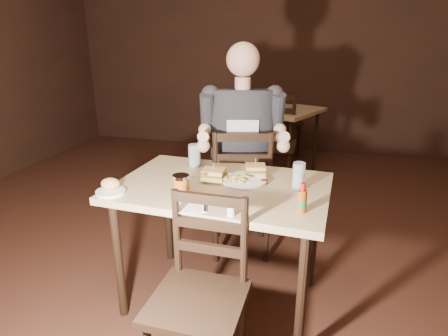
% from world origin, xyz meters
% --- Properties ---
extents(room_shell, '(7.00, 7.00, 7.00)m').
position_xyz_m(room_shell, '(0.00, 0.00, 1.40)').
color(room_shell, black).
rests_on(room_shell, ground).
extents(main_table, '(1.22, 0.86, 0.77)m').
position_xyz_m(main_table, '(0.02, 0.05, 0.69)').
color(main_table, tan).
rests_on(main_table, ground).
extents(bg_table, '(1.06, 1.06, 0.77)m').
position_xyz_m(bg_table, '(0.08, 2.50, 0.68)').
color(bg_table, tan).
rests_on(bg_table, ground).
extents(chair_far, '(0.55, 0.58, 0.97)m').
position_xyz_m(chair_far, '(0.01, 0.66, 0.49)').
color(chair_far, black).
rests_on(chair_far, ground).
extents(chair_near, '(0.42, 0.46, 0.89)m').
position_xyz_m(chair_near, '(0.06, -0.54, 0.44)').
color(chair_near, black).
rests_on(chair_near, ground).
extents(bg_chair_far, '(0.50, 0.54, 0.93)m').
position_xyz_m(bg_chair_far, '(0.08, 3.05, 0.47)').
color(bg_chair_far, black).
rests_on(bg_chair_far, ground).
extents(bg_chair_near, '(0.46, 0.50, 0.98)m').
position_xyz_m(bg_chair_near, '(0.08, 1.95, 0.49)').
color(bg_chair_near, black).
rests_on(bg_chair_near, ground).
extents(diner, '(0.68, 0.59, 1.02)m').
position_xyz_m(diner, '(0.02, 0.61, 1.01)').
color(diner, '#303035').
rests_on(diner, chair_far).
extents(dinner_plate, '(0.27, 0.27, 0.01)m').
position_xyz_m(dinner_plate, '(0.13, 0.12, 0.78)').
color(dinner_plate, white).
rests_on(dinner_plate, main_table).
extents(sandwich_left, '(0.13, 0.11, 0.11)m').
position_xyz_m(sandwich_left, '(-0.03, 0.08, 0.84)').
color(sandwich_left, '#DFAC5B').
rests_on(sandwich_left, dinner_plate).
extents(sandwich_right, '(0.13, 0.12, 0.10)m').
position_xyz_m(sandwich_right, '(0.18, 0.22, 0.83)').
color(sandwich_right, '#DFAC5B').
rests_on(sandwich_right, dinner_plate).
extents(fries_pile, '(0.23, 0.17, 0.04)m').
position_xyz_m(fries_pile, '(0.07, 0.10, 0.80)').
color(fries_pile, tan).
rests_on(fries_pile, dinner_plate).
extents(ketchup_dollop, '(0.05, 0.05, 0.01)m').
position_xyz_m(ketchup_dollop, '(0.25, 0.12, 0.79)').
color(ketchup_dollop, maroon).
rests_on(ketchup_dollop, dinner_plate).
extents(glass_left, '(0.08, 0.08, 0.14)m').
position_xyz_m(glass_left, '(-0.23, 0.32, 0.84)').
color(glass_left, silver).
rests_on(glass_left, main_table).
extents(glass_right, '(0.07, 0.07, 0.15)m').
position_xyz_m(glass_right, '(0.44, 0.09, 0.85)').
color(glass_right, silver).
rests_on(glass_right, main_table).
extents(hot_sauce, '(0.05, 0.05, 0.14)m').
position_xyz_m(hot_sauce, '(0.47, -0.19, 0.84)').
color(hot_sauce, '#904810').
rests_on(hot_sauce, main_table).
extents(salt_shaker, '(0.04, 0.04, 0.07)m').
position_xyz_m(salt_shaker, '(0.16, -0.31, 0.80)').
color(salt_shaker, white).
rests_on(salt_shaker, main_table).
extents(syrup_dispenser, '(0.09, 0.09, 0.11)m').
position_xyz_m(syrup_dispenser, '(-0.14, -0.15, 0.83)').
color(syrup_dispenser, '#904810').
rests_on(syrup_dispenser, main_table).
extents(napkin, '(0.19, 0.18, 0.00)m').
position_xyz_m(napkin, '(-0.05, -0.27, 0.77)').
color(napkin, white).
rests_on(napkin, main_table).
extents(knife, '(0.06, 0.18, 0.00)m').
position_xyz_m(knife, '(0.01, -0.22, 0.78)').
color(knife, silver).
rests_on(knife, napkin).
extents(fork, '(0.02, 0.16, 0.00)m').
position_xyz_m(fork, '(0.13, -0.17, 0.78)').
color(fork, silver).
rests_on(fork, napkin).
extents(side_plate, '(0.16, 0.16, 0.01)m').
position_xyz_m(side_plate, '(-0.51, -0.22, 0.78)').
color(side_plate, white).
rests_on(side_plate, main_table).
extents(bread_roll, '(0.11, 0.09, 0.06)m').
position_xyz_m(bread_roll, '(-0.53, -0.19, 0.81)').
color(bread_roll, tan).
rests_on(bread_roll, side_plate).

